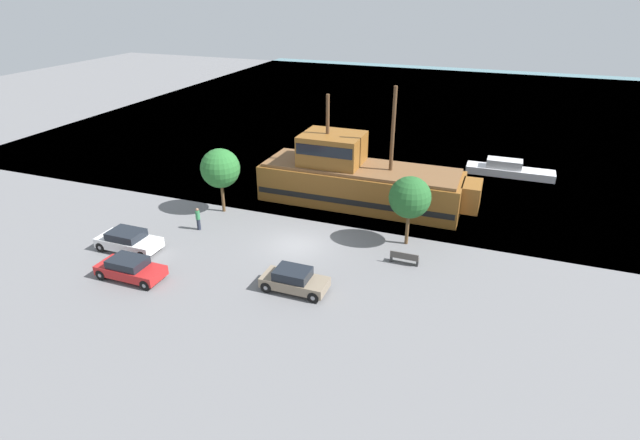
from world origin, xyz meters
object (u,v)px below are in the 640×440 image
parked_car_curb_rear (128,241)px  fire_hydrant (135,232)px  parked_car_curb_mid (294,280)px  moored_boat_dockside (508,170)px  parked_car_curb_front (130,268)px  pedestrian_walking_near (198,219)px  pirate_ship (357,179)px  bench_promenade_east (404,258)px

parked_car_curb_rear → fire_hydrant: parked_car_curb_rear is taller
parked_car_curb_mid → moored_boat_dockside: bearing=65.8°
moored_boat_dockside → parked_car_curb_front: moored_boat_dockside is taller
moored_boat_dockside → pedestrian_walking_near: size_ratio=4.60×
parked_car_curb_rear → pirate_ship: bearing=47.6°
fire_hydrant → pedestrian_walking_near: bearing=36.1°
fire_hydrant → parked_car_curb_rear: bearing=-61.5°
parked_car_curb_mid → pedestrian_walking_near: bearing=153.3°
parked_car_curb_mid → fire_hydrant: parked_car_curb_mid is taller
moored_boat_dockside → parked_car_curb_front: size_ratio=1.88×
parked_car_curb_mid → pedestrian_walking_near: 10.85m
parked_car_curb_front → parked_car_curb_rear: size_ratio=0.97×
fire_hydrant → bench_promenade_east: bench_promenade_east is taller
parked_car_curb_front → parked_car_curb_rear: 3.77m
pedestrian_walking_near → fire_hydrant: bearing=-143.9°
bench_promenade_east → moored_boat_dockside: bearing=73.7°
fire_hydrant → moored_boat_dockside: bearing=42.7°
pirate_ship → fire_hydrant: (-12.97, -11.51, -1.61)m
parked_car_curb_front → parked_car_curb_mid: size_ratio=1.07×
fire_hydrant → bench_promenade_east: (18.70, 3.05, 0.03)m
moored_boat_dockside → parked_car_curb_rear: bearing=-134.1°
pirate_ship → bench_promenade_east: pirate_ship is taller
moored_boat_dockside → parked_car_curb_rear: moored_boat_dockside is taller
moored_boat_dockside → parked_car_curb_front: (-21.02, -27.10, 0.12)m
fire_hydrant → parked_car_curb_mid: bearing=-9.6°
parked_car_curb_rear → pedestrian_walking_near: (2.68, 4.32, 0.16)m
moored_boat_dockside → bench_promenade_east: moored_boat_dockside is taller
moored_boat_dockside → pedestrian_walking_near: (-20.83, -19.94, 0.32)m
parked_car_curb_front → bench_promenade_east: size_ratio=2.30×
parked_car_curb_front → parked_car_curb_rear: bearing=131.1°
parked_car_curb_rear → bench_promenade_east: 18.41m
pirate_ship → bench_promenade_east: (5.73, -8.47, -1.58)m
moored_boat_dockside → pirate_ship: bearing=-136.0°
parked_car_curb_mid → parked_car_curb_rear: bearing=177.4°
parked_car_curb_mid → bench_promenade_east: 7.57m
moored_boat_dockside → parked_car_curb_front: 34.30m
bench_promenade_east → pedestrian_walking_near: bearing=-178.4°
pedestrian_walking_near → parked_car_curb_front: bearing=-91.6°
pirate_ship → pedestrian_walking_near: pirate_ship is taller
parked_car_curb_mid → bench_promenade_east: size_ratio=2.14×
parked_car_curb_front → bench_promenade_east: bearing=26.3°
parked_car_curb_front → parked_car_curb_mid: 10.15m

